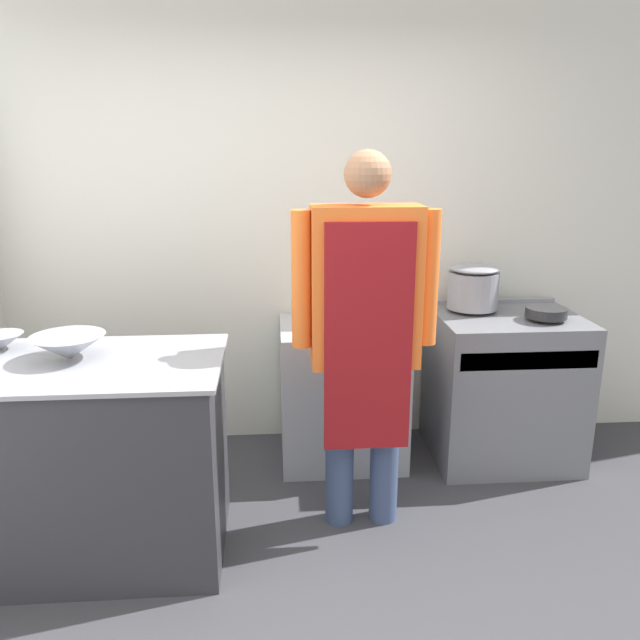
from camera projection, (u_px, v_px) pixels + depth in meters
wall_back at (288, 228)px, 3.77m from camera, size 8.00×0.05×2.70m
prep_counter at (76, 459)px, 2.81m from camera, size 1.35×0.75×0.93m
stove at (503, 387)px, 3.71m from camera, size 0.82×0.67×0.90m
fridge_unit at (342, 392)px, 3.71m from camera, size 0.72×0.60×0.83m
person_cook at (365, 321)px, 2.88m from camera, size 0.68×0.24×1.82m
mixing_bowl at (69, 347)px, 2.71m from camera, size 0.32×0.32×0.11m
small_bowl at (0, 342)px, 2.83m from camera, size 0.21×0.21×0.08m
stock_pot at (473, 286)px, 3.66m from camera, size 0.29×0.29×0.26m
saute_pan at (546, 312)px, 3.48m from camera, size 0.23×0.23×0.06m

